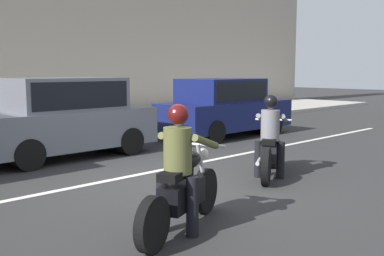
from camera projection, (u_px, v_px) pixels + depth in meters
The scene contains 6 objects.
ground_plane at pixel (172, 183), 7.91m from camera, with size 80.00×80.00×0.00m, color #2C2C2C.
lane_marking_stripe at pixel (174, 168), 9.12m from camera, with size 18.00×0.14×0.01m, color silver.
motorcycle_with_rider_gray at pixel (270, 143), 8.33m from camera, with size 1.88×1.21×1.53m.
motorcycle_with_rider_olive at pixel (182, 179), 5.48m from camera, with size 2.01×1.01×1.57m.
parked_sedan_navy at pixel (224, 107), 13.38m from camera, with size 4.28×1.82×1.72m.
parked_hatchback_slate_gray at pixel (65, 116), 10.13m from camera, with size 3.95×1.76×1.80m.
Camera 1 is at (-5.09, -5.81, 1.97)m, focal length 42.07 mm.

